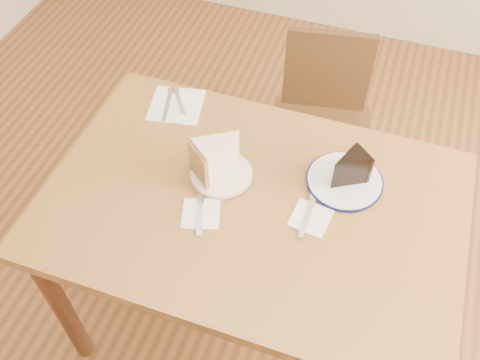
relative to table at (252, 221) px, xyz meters
name	(u,v)px	position (x,y,z in m)	size (l,w,h in m)	color
ground	(249,314)	(0.00, 0.00, -0.65)	(4.00, 4.00, 0.00)	#4A2913
table	(252,221)	(0.00, 0.00, 0.00)	(1.20, 0.80, 0.75)	brown
chair_far	(320,125)	(0.07, 0.67, -0.20)	(0.46, 0.46, 0.80)	black
plate_cream	(222,174)	(-0.12, 0.06, 0.10)	(0.18, 0.18, 0.01)	silver
plate_navy	(344,181)	(0.23, 0.16, 0.10)	(0.22, 0.22, 0.01)	white
carrot_cake	(220,156)	(-0.13, 0.08, 0.17)	(0.09, 0.13, 0.11)	beige
chocolate_cake	(347,171)	(0.23, 0.15, 0.16)	(0.07, 0.10, 0.09)	black
napkin_cream	(201,214)	(-0.12, -0.09, 0.10)	(0.11, 0.11, 0.00)	white
napkin_navy	(311,218)	(0.17, 0.00, 0.10)	(0.10, 0.10, 0.00)	white
napkin_spare	(176,105)	(-0.37, 0.30, 0.10)	(0.17, 0.17, 0.00)	white
fork_cream	(200,215)	(-0.12, -0.10, 0.10)	(0.01, 0.14, 0.00)	silver
knife_navy	(308,214)	(0.16, 0.00, 0.10)	(0.02, 0.17, 0.00)	silver
fork_spare	(179,101)	(-0.37, 0.32, 0.10)	(0.01, 0.14, 0.00)	silver
knife_spare	(168,104)	(-0.40, 0.29, 0.10)	(0.01, 0.16, 0.00)	silver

